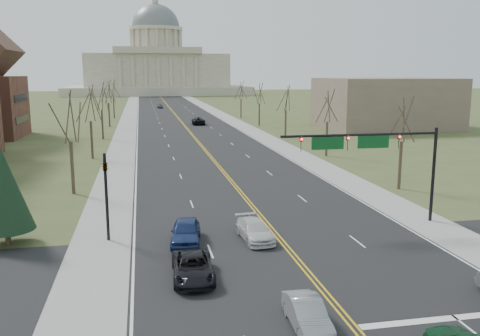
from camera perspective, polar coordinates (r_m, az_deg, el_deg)
name	(u,v)px	position (r m, az deg, el deg)	size (l,w,h in m)	color
ground	(346,318)	(25.14, 11.79, -16.13)	(600.00, 600.00, 0.00)	#3C4A25
road	(177,117)	(131.37, -7.09, 5.75)	(20.00, 380.00, 0.01)	black
cross_road	(305,269)	(30.24, 7.33, -11.21)	(120.00, 14.00, 0.01)	black
sidewalk_left	(129,117)	(131.09, -12.35, 5.58)	(4.00, 380.00, 0.03)	gray
sidewalk_right	(223,116)	(132.73, -1.89, 5.88)	(4.00, 380.00, 0.03)	gray
center_line	(177,117)	(131.37, -7.09, 5.76)	(0.42, 380.00, 0.01)	gold
edge_line_left	(138,117)	(131.06, -11.38, 5.62)	(0.15, 380.00, 0.01)	silver
edge_line_right	(215,116)	(132.40, -2.83, 5.86)	(0.15, 380.00, 0.01)	silver
stop_bar	(455,318)	(26.59, 23.02, -15.20)	(9.50, 0.50, 0.01)	silver
capitol	(157,66)	(270.65, -9.30, 11.23)	(90.00, 60.00, 50.00)	beige
signal_mast	(372,149)	(38.25, 14.63, 2.12)	(12.12, 0.44, 7.20)	black
signal_left	(106,187)	(34.99, -14.81, -2.08)	(0.32, 0.36, 6.00)	black
tree_r_0	(403,122)	(51.10, 17.79, 4.94)	(3.74, 3.74, 8.50)	#35271F
tree_l_0	(69,120)	(49.19, -18.62, 5.14)	(3.96, 3.96, 9.00)	#35271F
tree_r_1	(328,108)	(69.24, 9.82, 6.69)	(3.74, 3.74, 8.50)	#35271F
tree_l_1	(90,106)	(69.01, -16.50, 6.72)	(3.96, 3.96, 9.00)	#35271F
tree_r_2	(286,100)	(88.19, 5.18, 7.64)	(3.74, 3.74, 8.50)	#35271F
tree_l_2	(101,98)	(88.91, -15.33, 7.58)	(3.96, 3.96, 9.00)	#35271F
tree_r_3	(259,95)	(107.52, 2.19, 8.23)	(3.74, 3.74, 8.50)	#35271F
tree_l_3	(108,93)	(108.85, -14.58, 8.13)	(3.96, 3.96, 9.00)	#35271F
tree_r_4	(241,91)	(127.05, 0.11, 8.62)	(3.74, 3.74, 8.50)	#35271F
tree_l_4	(113,90)	(128.81, -14.06, 8.51)	(3.96, 3.96, 9.00)	#35271F
conifer_l	(4,189)	(36.50, -25.00, -2.17)	(3.64, 3.64, 6.50)	#35271F
bldg_right_mass	(385,103)	(108.49, 15.98, 7.03)	(25.00, 20.00, 10.00)	brown
car_sb_inner_lead	(307,314)	(23.63, 7.55, -15.99)	(1.41, 4.03, 1.33)	gray
car_sb_outer_lead	(193,267)	(28.60, -5.32, -11.03)	(2.21, 4.80, 1.33)	black
car_sb_inner_second	(255,230)	(34.76, 1.67, -7.00)	(1.86, 4.58, 1.33)	silver
car_sb_outer_second	(186,232)	(34.18, -6.10, -7.11)	(1.91, 4.74, 1.62)	navy
car_far_nb	(198,121)	(111.14, -4.71, 5.32)	(2.66, 5.78, 1.61)	black
car_far_sb	(160,106)	(163.09, -9.00, 6.90)	(1.61, 3.99, 1.36)	#56585F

